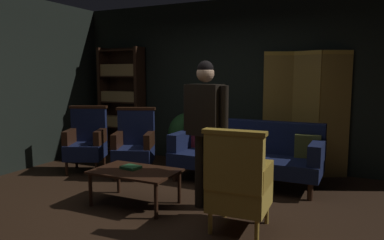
{
  "coord_description": "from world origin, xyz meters",
  "views": [
    {
      "loc": [
        2.06,
        -3.5,
        1.55
      ],
      "look_at": [
        0.0,
        0.8,
        0.95
      ],
      "focal_mm": 34.02,
      "sensor_mm": 36.0,
      "label": 1
    }
  ],
  "objects_px": {
    "folding_screen": "(305,111)",
    "standing_figure": "(205,121)",
    "potted_plant": "(186,136)",
    "armchair_wing_right": "(134,144)",
    "armchair_wing_left": "(87,141)",
    "book_green_cloth": "(131,167)",
    "bookshelf": "(122,99)",
    "velvet_couch": "(246,151)",
    "armchair_gilt_accent": "(238,183)",
    "coffee_table": "(135,174)"
  },
  "relations": [
    {
      "from": "folding_screen",
      "to": "standing_figure",
      "type": "bearing_deg",
      "value": -112.16
    },
    {
      "from": "potted_plant",
      "to": "armchair_wing_right",
      "type": "bearing_deg",
      "value": -118.09
    },
    {
      "from": "armchair_wing_left",
      "to": "book_green_cloth",
      "type": "bearing_deg",
      "value": -31.25
    },
    {
      "from": "potted_plant",
      "to": "book_green_cloth",
      "type": "distance_m",
      "value": 1.86
    },
    {
      "from": "bookshelf",
      "to": "velvet_couch",
      "type": "bearing_deg",
      "value": -15.37
    },
    {
      "from": "bookshelf",
      "to": "standing_figure",
      "type": "xyz_separation_m",
      "value": [
        2.58,
        -1.94,
        -0.05
      ]
    },
    {
      "from": "velvet_couch",
      "to": "armchair_gilt_accent",
      "type": "relative_size",
      "value": 2.04
    },
    {
      "from": "coffee_table",
      "to": "armchair_wing_right",
      "type": "relative_size",
      "value": 0.96
    },
    {
      "from": "bookshelf",
      "to": "armchair_wing_left",
      "type": "height_order",
      "value": "bookshelf"
    },
    {
      "from": "potted_plant",
      "to": "armchair_wing_left",
      "type": "bearing_deg",
      "value": -144.11
    },
    {
      "from": "armchair_wing_right",
      "to": "potted_plant",
      "type": "height_order",
      "value": "armchair_wing_right"
    },
    {
      "from": "folding_screen",
      "to": "coffee_table",
      "type": "distance_m",
      "value": 2.82
    },
    {
      "from": "armchair_wing_left",
      "to": "velvet_couch",
      "type": "bearing_deg",
      "value": 11.51
    },
    {
      "from": "velvet_couch",
      "to": "armchair_gilt_accent",
      "type": "height_order",
      "value": "armchair_gilt_accent"
    },
    {
      "from": "coffee_table",
      "to": "book_green_cloth",
      "type": "xyz_separation_m",
      "value": [
        -0.09,
        0.04,
        0.06
      ]
    },
    {
      "from": "bookshelf",
      "to": "coffee_table",
      "type": "relative_size",
      "value": 2.05
    },
    {
      "from": "armchair_wing_left",
      "to": "potted_plant",
      "type": "bearing_deg",
      "value": 35.89
    },
    {
      "from": "armchair_gilt_accent",
      "to": "potted_plant",
      "type": "xyz_separation_m",
      "value": [
        -1.61,
        2.08,
        0.03
      ]
    },
    {
      "from": "standing_figure",
      "to": "bookshelf",
      "type": "bearing_deg",
      "value": 143.05
    },
    {
      "from": "armchair_wing_left",
      "to": "potted_plant",
      "type": "distance_m",
      "value": 1.62
    },
    {
      "from": "folding_screen",
      "to": "book_green_cloth",
      "type": "height_order",
      "value": "folding_screen"
    },
    {
      "from": "armchair_wing_right",
      "to": "standing_figure",
      "type": "height_order",
      "value": "standing_figure"
    },
    {
      "from": "armchair_wing_left",
      "to": "standing_figure",
      "type": "xyz_separation_m",
      "value": [
        2.37,
        -0.69,
        0.54
      ]
    },
    {
      "from": "coffee_table",
      "to": "armchair_wing_left",
      "type": "bearing_deg",
      "value": 149.04
    },
    {
      "from": "bookshelf",
      "to": "velvet_couch",
      "type": "xyz_separation_m",
      "value": [
        2.7,
        -0.74,
        -0.63
      ]
    },
    {
      "from": "folding_screen",
      "to": "armchair_wing_left",
      "type": "distance_m",
      "value": 3.47
    },
    {
      "from": "coffee_table",
      "to": "armchair_gilt_accent",
      "type": "xyz_separation_m",
      "value": [
        1.34,
        -0.18,
        0.12
      ]
    },
    {
      "from": "standing_figure",
      "to": "book_green_cloth",
      "type": "height_order",
      "value": "standing_figure"
    },
    {
      "from": "armchair_gilt_accent",
      "to": "book_green_cloth",
      "type": "relative_size",
      "value": 4.82
    },
    {
      "from": "coffee_table",
      "to": "armchair_wing_left",
      "type": "relative_size",
      "value": 0.96
    },
    {
      "from": "folding_screen",
      "to": "potted_plant",
      "type": "xyz_separation_m",
      "value": [
        -1.87,
        -0.35,
        -0.46
      ]
    },
    {
      "from": "coffee_table",
      "to": "armchair_wing_right",
      "type": "distance_m",
      "value": 1.27
    },
    {
      "from": "bookshelf",
      "to": "armchair_gilt_accent",
      "type": "bearing_deg",
      "value": -37.28
    },
    {
      "from": "potted_plant",
      "to": "velvet_couch",
      "type": "bearing_deg",
      "value": -20.48
    },
    {
      "from": "coffee_table",
      "to": "armchair_wing_left",
      "type": "xyz_separation_m",
      "value": [
        -1.58,
        0.95,
        0.12
      ]
    },
    {
      "from": "velvet_couch",
      "to": "armchair_wing_right",
      "type": "height_order",
      "value": "armchair_wing_right"
    },
    {
      "from": "armchair_wing_left",
      "to": "armchair_wing_right",
      "type": "bearing_deg",
      "value": 6.31
    },
    {
      "from": "armchair_gilt_accent",
      "to": "armchair_wing_right",
      "type": "distance_m",
      "value": 2.4
    },
    {
      "from": "folding_screen",
      "to": "book_green_cloth",
      "type": "xyz_separation_m",
      "value": [
        -1.69,
        -2.2,
        -0.55
      ]
    },
    {
      "from": "bookshelf",
      "to": "velvet_couch",
      "type": "relative_size",
      "value": 0.97
    },
    {
      "from": "folding_screen",
      "to": "armchair_wing_left",
      "type": "height_order",
      "value": "folding_screen"
    },
    {
      "from": "folding_screen",
      "to": "armchair_gilt_accent",
      "type": "bearing_deg",
      "value": -96.19
    },
    {
      "from": "potted_plant",
      "to": "bookshelf",
      "type": "bearing_deg",
      "value": 168.79
    },
    {
      "from": "potted_plant",
      "to": "book_green_cloth",
      "type": "xyz_separation_m",
      "value": [
        0.18,
        -1.85,
        -0.09
      ]
    },
    {
      "from": "folding_screen",
      "to": "armchair_gilt_accent",
      "type": "height_order",
      "value": "folding_screen"
    },
    {
      "from": "potted_plant",
      "to": "book_green_cloth",
      "type": "relative_size",
      "value": 4.19
    },
    {
      "from": "velvet_couch",
      "to": "coffee_table",
      "type": "relative_size",
      "value": 2.12
    },
    {
      "from": "folding_screen",
      "to": "potted_plant",
      "type": "relative_size",
      "value": 2.1
    },
    {
      "from": "bookshelf",
      "to": "coffee_table",
      "type": "distance_m",
      "value": 2.92
    },
    {
      "from": "velvet_couch",
      "to": "armchair_wing_right",
      "type": "relative_size",
      "value": 2.04
    }
  ]
}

